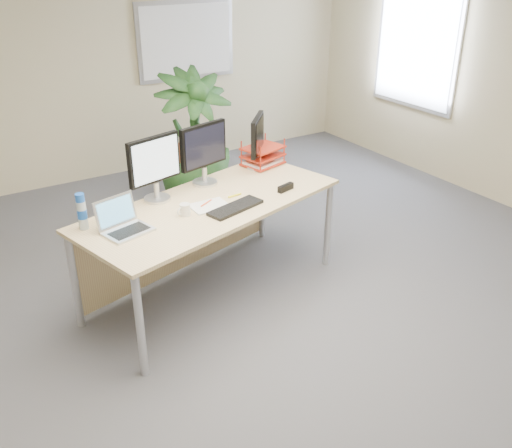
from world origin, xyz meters
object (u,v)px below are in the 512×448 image
monitor_left (155,165)px  laptop (123,223)px  monitor_right (204,150)px  desk (202,218)px  floor_plant (193,150)px

monitor_left → laptop: 0.60m
monitor_left → monitor_right: size_ratio=1.00×
desk → monitor_right: (0.17, 0.26, 0.47)m
desk → monitor_right: size_ratio=4.48×
monitor_left → laptop: (-0.41, -0.36, -0.24)m
laptop → monitor_left: bearing=41.4°
monitor_left → monitor_right: 0.48m
floor_plant → laptop: floor_plant is taller
floor_plant → monitor_right: floor_plant is taller
floor_plant → monitor_left: (-0.86, -1.12, 0.37)m
desk → monitor_left: (-0.30, 0.15, 0.47)m
floor_plant → laptop: size_ratio=3.96×
monitor_left → laptop: monitor_left is taller
desk → monitor_right: monitor_right is taller
monitor_left → laptop: size_ratio=1.36×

